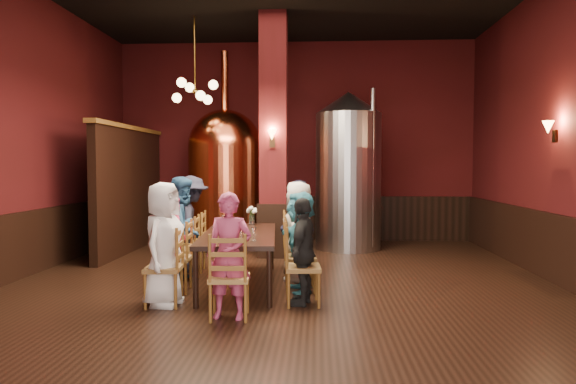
# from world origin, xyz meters

# --- Properties ---
(room) EXTENTS (10.00, 10.02, 4.50)m
(room) POSITION_xyz_m (0.00, 0.00, 2.25)
(room) COLOR black
(room) RESTS_ON ground
(wainscot_back) EXTENTS (7.90, 0.08, 1.00)m
(wainscot_back) POSITION_xyz_m (0.00, 4.96, 0.50)
(wainscot_back) COLOR black
(wainscot_back) RESTS_ON ground
(column) EXTENTS (0.58, 0.58, 4.50)m
(column) POSITION_xyz_m (-0.30, 2.80, 2.25)
(column) COLOR #490F12
(column) RESTS_ON ground
(partition) EXTENTS (0.22, 3.50, 2.40)m
(partition) POSITION_xyz_m (-3.20, 3.20, 1.20)
(partition) COLOR black
(partition) RESTS_ON ground
(pendant_cluster) EXTENTS (0.90, 0.90, 1.70)m
(pendant_cluster) POSITION_xyz_m (-1.80, 2.90, 3.10)
(pendant_cluster) COLOR #A57226
(pendant_cluster) RESTS_ON room
(sconce_wall) EXTENTS (0.20, 0.20, 0.36)m
(sconce_wall) POSITION_xyz_m (3.90, 0.80, 2.20)
(sconce_wall) COLOR black
(sconce_wall) RESTS_ON room
(sconce_column) EXTENTS (0.20, 0.20, 0.36)m
(sconce_column) POSITION_xyz_m (-0.30, 2.50, 2.20)
(sconce_column) COLOR black
(sconce_column) RESTS_ON column
(dining_table) EXTENTS (1.19, 2.47, 0.75)m
(dining_table) POSITION_xyz_m (-0.58, 0.40, 0.69)
(dining_table) COLOR black
(dining_table) RESTS_ON ground
(chair_0) EXTENTS (0.49, 0.49, 0.92)m
(chair_0) POSITION_xyz_m (-1.35, -0.66, 0.46)
(chair_0) COLOR brown
(chair_0) RESTS_ON ground
(person_0) EXTENTS (0.59, 0.80, 1.50)m
(person_0) POSITION_xyz_m (-1.35, -0.66, 0.75)
(person_0) COLOR white
(person_0) RESTS_ON ground
(chair_1) EXTENTS (0.49, 0.49, 0.92)m
(chair_1) POSITION_xyz_m (-1.41, 0.00, 0.46)
(chair_1) COLOR brown
(chair_1) RESTS_ON ground
(person_1) EXTENTS (0.43, 0.54, 1.30)m
(person_1) POSITION_xyz_m (-1.41, 0.00, 0.65)
(person_1) COLOR #CC2348
(person_1) RESTS_ON ground
(chair_2) EXTENTS (0.49, 0.49, 0.92)m
(chair_2) POSITION_xyz_m (-1.46, 0.66, 0.46)
(chair_2) COLOR brown
(chair_2) RESTS_ON ground
(person_2) EXTENTS (0.48, 0.80, 1.54)m
(person_2) POSITION_xyz_m (-1.46, 0.66, 0.77)
(person_2) COLOR navy
(person_2) RESTS_ON ground
(chair_3) EXTENTS (0.49, 0.49, 0.92)m
(chair_3) POSITION_xyz_m (-1.51, 1.33, 0.46)
(chair_3) COLOR brown
(chair_3) RESTS_ON ground
(person_3) EXTENTS (0.92, 1.14, 1.54)m
(person_3) POSITION_xyz_m (-1.51, 1.33, 0.77)
(person_3) COLOR black
(person_3) RESTS_ON ground
(chair_4) EXTENTS (0.49, 0.49, 0.92)m
(chair_4) POSITION_xyz_m (0.34, -0.53, 0.46)
(chair_4) COLOR brown
(chair_4) RESTS_ON ground
(person_4) EXTENTS (0.49, 0.82, 1.31)m
(person_4) POSITION_xyz_m (0.34, -0.53, 0.66)
(person_4) COLOR black
(person_4) RESTS_ON ground
(chair_5) EXTENTS (0.49, 0.49, 0.92)m
(chair_5) POSITION_xyz_m (0.29, 0.14, 0.46)
(chair_5) COLOR brown
(chair_5) RESTS_ON ground
(person_5) EXTENTS (0.60, 1.31, 1.36)m
(person_5) POSITION_xyz_m (0.29, 0.14, 0.68)
(person_5) COLOR teal
(person_5) RESTS_ON ground
(chair_6) EXTENTS (0.49, 0.49, 0.92)m
(chair_6) POSITION_xyz_m (0.24, 0.80, 0.46)
(chair_6) COLOR brown
(chair_6) RESTS_ON ground
(person_6) EXTENTS (0.60, 0.79, 1.47)m
(person_6) POSITION_xyz_m (0.24, 0.80, 0.73)
(person_6) COLOR #BAB0A4
(person_6) RESTS_ON ground
(chair_7) EXTENTS (0.49, 0.49, 0.92)m
(chair_7) POSITION_xyz_m (0.18, 1.46, 0.46)
(chair_7) COLOR brown
(chair_7) RESTS_ON ground
(person_7) EXTENTS (0.37, 0.72, 1.47)m
(person_7) POSITION_xyz_m (0.18, 1.46, 0.73)
(person_7) COLOR black
(person_7) RESTS_ON ground
(chair_8) EXTENTS (0.49, 0.49, 0.92)m
(chair_8) POSITION_xyz_m (-0.46, -1.15, 0.46)
(chair_8) COLOR brown
(chair_8) RESTS_ON ground
(person_8) EXTENTS (0.55, 0.39, 1.41)m
(person_8) POSITION_xyz_m (-0.46, -1.15, 0.71)
(person_8) COLOR #AE3A63
(person_8) RESTS_ON ground
(copper_kettle) EXTENTS (1.72, 1.72, 4.06)m
(copper_kettle) POSITION_xyz_m (-1.41, 3.88, 1.48)
(copper_kettle) COLOR black
(copper_kettle) RESTS_ON ground
(steel_vessel) EXTENTS (1.47, 1.47, 3.19)m
(steel_vessel) POSITION_xyz_m (1.14, 3.74, 1.59)
(steel_vessel) COLOR #B2B2B7
(steel_vessel) RESTS_ON ground
(rose_vase) EXTENTS (0.18, 0.18, 0.30)m
(rose_vase) POSITION_xyz_m (-0.54, 1.41, 0.95)
(rose_vase) COLOR white
(rose_vase) RESTS_ON dining_table
(wine_glass_0) EXTENTS (0.07, 0.07, 0.17)m
(wine_glass_0) POSITION_xyz_m (-0.43, -0.43, 0.83)
(wine_glass_0) COLOR white
(wine_glass_0) RESTS_ON dining_table
(wine_glass_1) EXTENTS (0.07, 0.07, 0.17)m
(wine_glass_1) POSITION_xyz_m (-0.76, 0.42, 0.83)
(wine_glass_1) COLOR white
(wine_glass_1) RESTS_ON dining_table
(wine_glass_2) EXTENTS (0.07, 0.07, 0.17)m
(wine_glass_2) POSITION_xyz_m (-0.67, -0.57, 0.83)
(wine_glass_2) COLOR white
(wine_glass_2) RESTS_ON dining_table
(wine_glass_3) EXTENTS (0.07, 0.07, 0.17)m
(wine_glass_3) POSITION_xyz_m (-0.83, 0.32, 0.83)
(wine_glass_3) COLOR white
(wine_glass_3) RESTS_ON dining_table
(wine_glass_4) EXTENTS (0.07, 0.07, 0.17)m
(wine_glass_4) POSITION_xyz_m (-0.95, 1.15, 0.83)
(wine_glass_4) COLOR white
(wine_glass_4) RESTS_ON dining_table
(wine_glass_5) EXTENTS (0.07, 0.07, 0.17)m
(wine_glass_5) POSITION_xyz_m (-0.29, -0.33, 0.83)
(wine_glass_5) COLOR white
(wine_glass_5) RESTS_ON dining_table
(wine_glass_6) EXTENTS (0.07, 0.07, 0.17)m
(wine_glass_6) POSITION_xyz_m (-0.72, 0.88, 0.83)
(wine_glass_6) COLOR white
(wine_glass_6) RESTS_ON dining_table
(wine_glass_7) EXTENTS (0.07, 0.07, 0.17)m
(wine_glass_7) POSITION_xyz_m (-0.80, -0.30, 0.83)
(wine_glass_7) COLOR white
(wine_glass_7) RESTS_ON dining_table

